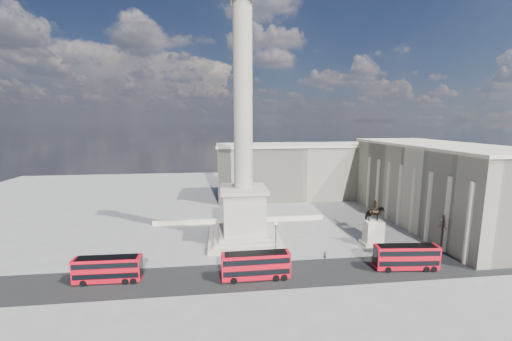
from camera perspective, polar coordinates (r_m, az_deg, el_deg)
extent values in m
plane|color=gray|center=(60.10, -1.84, -14.21)|extent=(180.00, 180.00, 0.00)
cube|color=#242424|center=(51.80, 4.99, -18.24)|extent=(120.00, 9.00, 0.01)
cube|color=#BFB19F|center=(64.53, -2.24, -12.06)|extent=(14.00, 14.00, 1.00)
cube|color=#BFB19F|center=(64.26, -2.24, -11.44)|extent=(12.00, 12.00, 0.50)
cube|color=#BFB19F|center=(64.09, -2.25, -11.02)|extent=(10.00, 10.00, 0.50)
cube|color=#BFB19F|center=(62.76, -2.27, -7.37)|extent=(8.00, 8.00, 8.00)
cube|color=#BFB19F|center=(61.67, -2.30, -3.44)|extent=(9.00, 9.00, 0.80)
cylinder|color=#AAA38D|center=(60.36, -2.40, 12.91)|extent=(3.60, 3.60, 34.00)
cube|color=beige|center=(74.86, -2.92, -9.01)|extent=(40.00, 0.60, 1.10)
cube|color=#B6B195|center=(83.15, 30.07, -2.40)|extent=(18.00, 45.00, 18.00)
cube|color=beige|center=(82.02, 30.58, 3.99)|extent=(19.00, 46.00, 0.60)
cube|color=#B6B195|center=(99.44, 7.65, -0.15)|extent=(50.00, 16.00, 16.00)
cube|color=beige|center=(98.47, 7.76, 4.62)|extent=(51.00, 17.00, 0.60)
cube|color=red|center=(53.23, -25.33, -15.85)|extent=(9.67, 2.41, 3.54)
cube|color=black|center=(53.49, -25.29, -16.47)|extent=(9.29, 2.46, 0.79)
cube|color=black|center=(52.86, -25.40, -14.92)|extent=(9.29, 2.46, 0.79)
cube|color=black|center=(52.53, -25.47, -14.06)|extent=(8.71, 2.17, 0.05)
cylinder|color=black|center=(55.02, -28.47, -17.08)|extent=(1.02, 2.33, 0.96)
cylinder|color=black|center=(53.08, -22.34, -17.63)|extent=(1.02, 2.33, 0.96)
cylinder|color=black|center=(52.76, -21.08, -17.72)|extent=(1.02, 2.33, 0.96)
cube|color=red|center=(49.26, -0.03, -16.82)|extent=(10.32, 2.44, 3.79)
cube|color=black|center=(49.56, -0.03, -17.53)|extent=(9.91, 2.50, 0.84)
cube|color=black|center=(48.83, -0.03, -15.76)|extent=(9.91, 2.50, 0.84)
cube|color=black|center=(48.45, -0.03, -14.78)|extent=(9.29, 2.20, 0.06)
cylinder|color=black|center=(49.75, -4.14, -18.77)|extent=(1.05, 2.47, 1.03)
cylinder|color=black|center=(50.43, 3.39, -18.36)|extent=(1.05, 2.47, 1.03)
cylinder|color=black|center=(50.66, 4.84, -18.25)|extent=(1.05, 2.47, 1.03)
cube|color=red|center=(57.40, 25.62, -13.94)|extent=(10.19, 3.17, 3.69)
cube|color=black|center=(57.65, 25.58, -14.55)|extent=(9.80, 3.20, 0.82)
cube|color=black|center=(57.04, 25.69, -13.03)|extent=(9.80, 3.20, 0.82)
cube|color=black|center=(56.73, 25.76, -12.19)|extent=(9.17, 2.86, 0.05)
cylinder|color=black|center=(56.67, 22.41, -15.86)|extent=(1.21, 2.48, 1.00)
cylinder|color=black|center=(59.33, 28.01, -15.10)|extent=(1.21, 2.48, 1.00)
cylinder|color=black|center=(59.91, 29.05, -14.95)|extent=(1.21, 2.48, 1.00)
cylinder|color=black|center=(58.32, 3.58, -14.73)|extent=(0.40, 0.40, 0.46)
cylinder|color=black|center=(57.36, 3.61, -12.44)|extent=(0.15, 0.15, 5.46)
cylinder|color=black|center=(56.45, 3.63, -9.94)|extent=(0.27, 0.27, 0.27)
sphere|color=silver|center=(56.35, 3.64, -9.64)|extent=(0.51, 0.51, 0.51)
cube|color=beige|center=(66.45, 20.45, -12.22)|extent=(4.24, 3.18, 0.53)
cube|color=beige|center=(65.75, 20.55, -10.54)|extent=(3.39, 2.33, 4.66)
imported|color=black|center=(64.63, 20.73, -7.39)|extent=(3.42, 1.62, 2.86)
cylinder|color=black|center=(64.18, 20.82, -5.90)|extent=(0.53, 0.53, 1.27)
sphere|color=black|center=(64.00, 20.86, -5.25)|extent=(0.38, 0.38, 0.38)
cylinder|color=#332319|center=(67.22, 30.74, -9.84)|extent=(0.27, 0.27, 6.87)
cylinder|color=#332319|center=(74.08, 29.55, -8.39)|extent=(0.28, 0.28, 6.07)
cylinder|color=#332319|center=(77.78, 27.68, -6.91)|extent=(0.32, 0.32, 7.47)
imported|color=#242A25|center=(57.06, 12.42, -14.87)|extent=(0.59, 0.40, 1.59)
imported|color=#242A25|center=(62.88, 25.97, -13.27)|extent=(0.96, 0.86, 1.63)
imported|color=#242A25|center=(55.49, 3.02, -15.26)|extent=(0.57, 1.09, 1.78)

